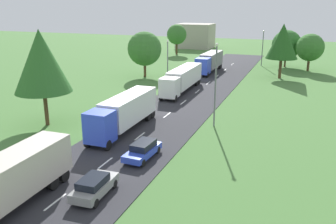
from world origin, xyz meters
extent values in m
cube|color=#2B2B30|center=(0.00, 24.50, 0.03)|extent=(10.00, 140.00, 0.06)
cube|color=white|center=(0.00, 14.56, 0.07)|extent=(0.16, 2.40, 0.01)
cube|color=white|center=(0.00, 21.34, 0.07)|extent=(0.16, 2.40, 0.01)
cube|color=white|center=(0.00, 28.35, 0.07)|extent=(0.16, 2.40, 0.01)
cube|color=white|center=(0.00, 36.25, 0.07)|extent=(0.16, 2.40, 0.01)
cube|color=white|center=(0.00, 42.55, 0.07)|extent=(0.16, 2.40, 0.01)
cube|color=white|center=(0.00, 49.59, 0.07)|extent=(0.16, 2.40, 0.01)
cube|color=white|center=(0.00, 56.20, 0.07)|extent=(0.16, 2.40, 0.01)
cube|color=white|center=(0.00, 62.91, 0.07)|extent=(0.16, 2.40, 0.01)
cube|color=white|center=(0.00, 69.71, 0.07)|extent=(0.16, 2.40, 0.01)
cube|color=white|center=(0.00, 77.68, 0.07)|extent=(0.16, 2.40, 0.01)
cube|color=beige|center=(-2.21, 12.60, 2.25)|extent=(2.73, 11.27, 2.78)
cube|color=black|center=(-2.21, 12.60, 0.66)|extent=(1.12, 10.68, 0.24)
cylinder|color=black|center=(-1.23, 15.99, 0.56)|extent=(0.37, 1.01, 1.00)
cylinder|color=black|center=(-3.33, 15.94, 0.56)|extent=(0.37, 1.01, 1.00)
cylinder|color=black|center=(-1.26, 17.33, 0.56)|extent=(0.37, 1.01, 1.00)
cylinder|color=black|center=(-3.36, 17.29, 0.56)|extent=(0.37, 1.01, 1.00)
cube|color=blue|center=(-2.30, 24.48, 2.05)|extent=(2.44, 2.30, 2.98)
cube|color=black|center=(-2.30, 23.39, 2.59)|extent=(2.10, 0.10, 1.31)
cube|color=white|center=(-2.31, 30.66, 2.28)|extent=(2.51, 9.36, 2.85)
cube|color=black|center=(-2.31, 30.66, 0.66)|extent=(0.91, 8.89, 0.24)
cylinder|color=black|center=(-1.25, 23.91, 0.56)|extent=(0.35, 1.00, 1.00)
cylinder|color=black|center=(-3.35, 23.91, 0.56)|extent=(0.35, 1.00, 1.00)
cylinder|color=black|center=(-1.26, 33.47, 0.56)|extent=(0.35, 1.00, 1.00)
cylinder|color=black|center=(-3.36, 33.46, 0.56)|extent=(0.35, 1.00, 1.00)
cylinder|color=black|center=(-1.26, 34.59, 0.56)|extent=(0.35, 1.00, 1.00)
cylinder|color=black|center=(-3.36, 34.59, 0.56)|extent=(0.35, 1.00, 1.00)
cube|color=white|center=(-2.21, 43.01, 1.91)|extent=(2.47, 2.54, 2.71)
cube|color=black|center=(-2.19, 41.81, 2.40)|extent=(2.10, 0.13, 1.19)
cube|color=white|center=(-2.30, 50.13, 2.21)|extent=(2.64, 11.07, 2.71)
cube|color=black|center=(-2.30, 50.13, 0.66)|extent=(1.04, 10.50, 0.24)
cylinder|color=black|center=(-1.15, 42.40, 0.56)|extent=(0.36, 1.00, 1.00)
cylinder|color=black|center=(-3.25, 42.37, 0.56)|extent=(0.36, 1.00, 1.00)
cylinder|color=black|center=(-1.29, 53.46, 0.56)|extent=(0.36, 1.00, 1.00)
cylinder|color=black|center=(-3.39, 53.43, 0.56)|extent=(0.36, 1.00, 1.00)
cylinder|color=black|center=(-1.31, 54.78, 0.56)|extent=(0.36, 1.00, 1.00)
cylinder|color=black|center=(-3.41, 54.75, 0.56)|extent=(0.36, 1.00, 1.00)
cube|color=blue|center=(-2.51, 61.60, 2.02)|extent=(2.46, 2.80, 2.93)
cube|color=black|center=(-2.52, 60.27, 2.55)|extent=(2.10, 0.12, 1.29)
cube|color=gray|center=(-2.46, 67.93, 2.31)|extent=(2.58, 9.21, 2.89)
cube|color=black|center=(-2.46, 67.93, 0.66)|extent=(0.97, 8.73, 0.24)
cylinder|color=black|center=(-1.47, 60.89, 0.56)|extent=(0.36, 1.00, 1.00)
cylinder|color=black|center=(-3.57, 60.91, 0.56)|extent=(0.36, 1.00, 1.00)
cylinder|color=black|center=(-1.39, 70.68, 0.56)|extent=(0.36, 1.00, 1.00)
cylinder|color=black|center=(-3.49, 70.70, 0.56)|extent=(0.36, 1.00, 1.00)
cylinder|color=black|center=(-1.38, 71.78, 0.56)|extent=(0.36, 1.00, 1.00)
cylinder|color=black|center=(-3.48, 71.80, 0.56)|extent=(0.36, 1.00, 1.00)
cube|color=gray|center=(2.10, 16.33, 0.69)|extent=(1.99, 4.27, 0.63)
cube|color=black|center=(2.11, 16.12, 1.27)|extent=(1.62, 2.41, 0.53)
cylinder|color=black|center=(1.23, 17.72, 0.38)|extent=(0.25, 0.65, 0.64)
cylinder|color=black|center=(2.84, 17.79, 0.38)|extent=(0.25, 0.65, 0.64)
cylinder|color=black|center=(1.36, 14.87, 0.38)|extent=(0.25, 0.65, 0.64)
cylinder|color=black|center=(2.96, 14.94, 0.38)|extent=(0.25, 0.65, 0.64)
cube|color=blue|center=(2.57, 23.41, 0.66)|extent=(2.01, 4.53, 0.57)
cube|color=black|center=(2.58, 23.63, 1.24)|extent=(1.63, 2.56, 0.58)
cylinder|color=black|center=(3.29, 21.86, 0.38)|extent=(0.25, 0.65, 0.64)
cylinder|color=black|center=(1.70, 21.94, 0.38)|extent=(0.25, 0.65, 0.64)
cylinder|color=black|center=(3.44, 24.88, 0.38)|extent=(0.25, 0.65, 0.64)
cylinder|color=black|center=(1.85, 24.96, 0.38)|extent=(0.25, 0.65, 0.64)
cylinder|color=slate|center=(6.34, 34.37, 4.47)|extent=(0.18, 0.18, 8.94)
sphere|color=silver|center=(6.34, 34.37, 9.06)|extent=(0.36, 0.36, 0.36)
cylinder|color=slate|center=(-6.52, 53.63, 3.54)|extent=(0.18, 0.18, 7.07)
sphere|color=silver|center=(-6.52, 53.63, 7.19)|extent=(0.36, 0.36, 0.36)
cylinder|color=slate|center=(6.30, 78.26, 3.68)|extent=(0.18, 0.18, 7.36)
sphere|color=silver|center=(6.30, 78.26, 7.48)|extent=(0.36, 0.36, 0.36)
cylinder|color=#513823|center=(11.13, 65.21, 1.81)|extent=(0.52, 0.52, 3.63)
cone|color=#23561E|center=(11.13, 65.21, 6.73)|extent=(5.65, 5.65, 6.21)
cylinder|color=#513823|center=(15.95, 75.07, 1.35)|extent=(0.48, 0.48, 2.69)
sphere|color=#38702D|center=(15.95, 75.07, 4.75)|extent=(5.47, 5.47, 5.47)
cylinder|color=#513823|center=(-17.35, 88.94, 1.67)|extent=(0.53, 0.53, 3.34)
sphere|color=#38702D|center=(-17.35, 88.94, 5.31)|extent=(5.25, 5.25, 5.25)
cylinder|color=#513823|center=(-11.41, 28.11, 1.93)|extent=(0.44, 0.44, 3.86)
cone|color=#2D6628|center=(-11.41, 28.11, 7.26)|extent=(6.19, 6.19, 6.81)
cylinder|color=#513823|center=(11.24, 78.41, 1.21)|extent=(0.39, 0.39, 2.43)
sphere|color=#2D6628|center=(11.24, 78.41, 4.75)|extent=(6.20, 6.20, 6.20)
cylinder|color=#513823|center=(-12.64, 57.76, 1.44)|extent=(0.48, 0.48, 2.87)
sphere|color=#38702D|center=(-12.64, 57.76, 5.22)|extent=(6.27, 6.27, 6.27)
cube|color=#B2A899|center=(-17.03, 105.39, 3.63)|extent=(10.41, 8.90, 7.26)
camera|label=1|loc=(15.11, -3.33, 13.22)|focal=38.60mm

